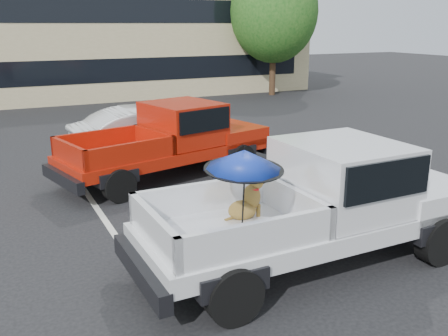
{
  "coord_description": "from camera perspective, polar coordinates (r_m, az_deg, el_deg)",
  "views": [
    {
      "loc": [
        -4.83,
        -6.66,
        3.62
      ],
      "look_at": [
        -1.33,
        0.54,
        1.3
      ],
      "focal_mm": 40.0,
      "sensor_mm": 36.0,
      "label": 1
    }
  ],
  "objects": [
    {
      "name": "stripe_right",
      "position": [
        12.23,
        15.46,
        -1.65
      ],
      "size": [
        0.12,
        5.0,
        0.01
      ],
      "primitive_type": "cube",
      "color": "silver",
      "rests_on": "ground"
    },
    {
      "name": "silver_pickup",
      "position": [
        7.91,
        11.99,
        -3.17
      ],
      "size": [
        5.72,
        2.18,
        2.06
      ],
      "rotation": [
        0.0,
        0.0,
        0.01
      ],
      "color": "black",
      "rests_on": "ground"
    },
    {
      "name": "ground",
      "position": [
        8.99,
        9.27,
        -7.81
      ],
      "size": [
        90.0,
        90.0,
        0.0
      ],
      "primitive_type": "plane",
      "color": "black",
      "rests_on": "ground"
    },
    {
      "name": "red_pickup",
      "position": [
        12.3,
        -5.3,
        3.66
      ],
      "size": [
        5.69,
        3.09,
        1.78
      ],
      "rotation": [
        0.0,
        0.0,
        0.24
      ],
      "color": "black",
      "rests_on": "ground"
    },
    {
      "name": "tree_right",
      "position": [
        26.56,
        5.74,
        17.36
      ],
      "size": [
        4.46,
        4.46,
        6.78
      ],
      "color": "#332114",
      "rests_on": "ground"
    },
    {
      "name": "silver_sedan",
      "position": [
        14.09,
        -8.48,
        4.06
      ],
      "size": [
        4.42,
        1.86,
        1.42
      ],
      "primitive_type": "imported",
      "rotation": [
        0.0,
        0.0,
        1.65
      ],
      "color": "silver",
      "rests_on": "ground"
    },
    {
      "name": "motel_building",
      "position": [
        28.48,
        -12.47,
        14.97
      ],
      "size": [
        20.4,
        8.4,
        6.3
      ],
      "color": "tan",
      "rests_on": "ground"
    },
    {
      "name": "tree_back",
      "position": [
        32.53,
        -6.78,
        17.46
      ],
      "size": [
        4.68,
        4.68,
        7.11
      ],
      "color": "#332114",
      "rests_on": "ground"
    },
    {
      "name": "stripe_left",
      "position": [
        9.56,
        -13.0,
        -6.51
      ],
      "size": [
        0.12,
        5.0,
        0.01
      ],
      "primitive_type": "cube",
      "color": "silver",
      "rests_on": "ground"
    }
  ]
}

